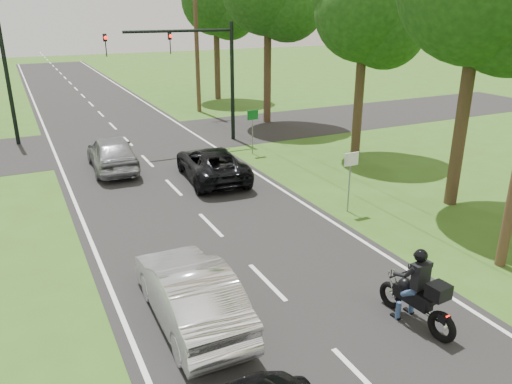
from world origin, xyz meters
TOP-DOWN VIEW (x-y plane):
  - ground at (0.00, 0.00)m, footprint 140.00×140.00m
  - road at (0.00, 10.00)m, footprint 8.00×100.00m
  - cross_road at (0.00, 16.00)m, footprint 60.00×7.00m
  - motorcycle_rider at (2.17, -3.07)m, footprint 0.64×2.15m
  - dark_suv at (1.75, 8.32)m, footprint 2.64×4.94m
  - silver_sedan at (-2.30, -0.73)m, footprint 1.57×4.40m
  - silver_suv at (-1.65, 11.40)m, footprint 1.99×4.56m
  - traffic_signal at (3.34, 14.00)m, footprint 6.38×0.44m
  - signal_pole_far at (-5.20, 18.00)m, footprint 0.20×0.20m
  - utility_pole_far at (6.20, 22.00)m, footprint 1.60×0.28m
  - sign_white at (4.70, 2.98)m, footprint 0.55×0.07m
  - sign_green at (4.90, 10.98)m, footprint 0.55×0.07m
  - tree_row_c at (9.75, 8.80)m, footprint 4.80×4.65m
  - tree_row_e at (9.48, 25.78)m, footprint 5.28×5.12m

SIDE VIEW (x-z plane):
  - ground at x=0.00m, z-range 0.00..0.00m
  - cross_road at x=0.00m, z-range 0.00..0.01m
  - road at x=0.00m, z-range 0.00..0.01m
  - dark_suv at x=1.75m, z-range 0.01..1.33m
  - motorcycle_rider at x=2.17m, z-range -0.20..1.65m
  - silver_sedan at x=-2.30m, z-range 0.01..1.46m
  - silver_suv at x=-1.65m, z-range 0.01..1.54m
  - sign_white at x=4.70m, z-range 0.54..2.66m
  - sign_green at x=4.90m, z-range 0.54..2.66m
  - signal_pole_far at x=-5.20m, z-range 0.00..6.00m
  - traffic_signal at x=3.34m, z-range 1.14..7.14m
  - utility_pole_far at x=6.20m, z-range 0.08..10.08m
  - tree_row_c at x=9.75m, z-range 1.85..10.61m
  - tree_row_e at x=9.48m, z-range 2.03..11.64m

